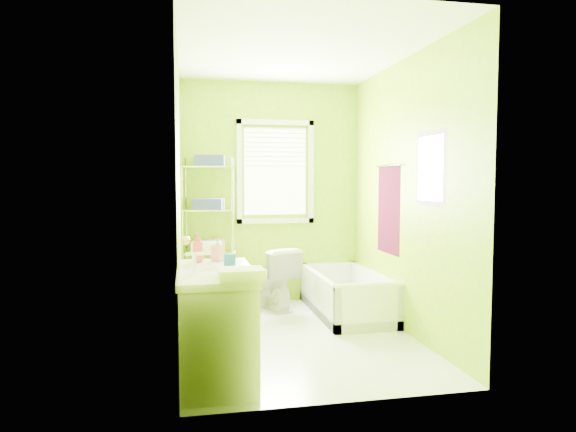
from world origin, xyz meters
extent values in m
plane|color=silver|center=(0.00, 0.00, 0.00)|extent=(2.90, 2.90, 0.00)
cube|color=#7FAA08|center=(0.00, 1.45, 1.30)|extent=(2.10, 0.04, 2.60)
cube|color=#7FAA08|center=(0.00, -1.45, 1.30)|extent=(2.10, 0.04, 2.60)
cube|color=#7FAA08|center=(-1.05, 0.00, 1.30)|extent=(0.04, 2.90, 2.60)
cube|color=#7FAA08|center=(1.05, 0.00, 1.30)|extent=(0.04, 2.90, 2.60)
cube|color=white|center=(0.00, 0.00, 2.60)|extent=(2.10, 2.90, 0.04)
cube|color=white|center=(0.05, 1.44, 1.55)|extent=(0.74, 0.01, 1.01)
cube|color=white|center=(0.05, 1.42, 0.97)|extent=(0.92, 0.05, 0.06)
cube|color=white|center=(0.05, 1.42, 2.13)|extent=(0.92, 0.05, 0.06)
cube|color=white|center=(-0.38, 1.42, 1.55)|extent=(0.06, 0.05, 1.22)
cube|color=white|center=(0.48, 1.42, 1.55)|extent=(0.06, 0.05, 1.22)
cube|color=white|center=(0.05, 1.42, 1.84)|extent=(0.72, 0.02, 0.50)
cube|color=white|center=(-1.04, -1.00, 1.00)|extent=(0.02, 0.80, 2.00)
sphere|color=gold|center=(-1.00, -0.67, 1.00)|extent=(0.07, 0.07, 0.07)
cube|color=#45071E|center=(1.04, 0.35, 1.15)|extent=(0.02, 0.58, 0.90)
cylinder|color=silver|center=(1.02, 0.35, 1.60)|extent=(0.02, 0.62, 0.02)
cube|color=#CC5972|center=(1.04, -0.55, 1.55)|extent=(0.02, 0.54, 0.64)
cube|color=white|center=(1.03, -0.55, 1.55)|extent=(0.01, 0.44, 0.54)
cube|color=white|center=(0.70, 0.71, 0.05)|extent=(0.69, 1.49, 0.10)
cube|color=white|center=(0.39, 0.71, 0.22)|extent=(0.07, 1.49, 0.45)
cube|color=white|center=(1.02, 0.71, 0.22)|extent=(0.07, 1.49, 0.45)
cube|color=white|center=(0.70, 0.00, 0.22)|extent=(0.69, 0.07, 0.45)
cube|color=white|center=(0.70, 1.42, 0.22)|extent=(0.69, 0.07, 0.45)
cylinder|color=white|center=(0.70, 0.00, 0.45)|extent=(0.69, 0.07, 0.07)
cylinder|color=#152BC6|center=(0.70, 0.21, 0.13)|extent=(0.30, 0.30, 0.05)
cylinder|color=gold|center=(0.70, 0.21, 0.18)|extent=(0.29, 0.29, 0.04)
cube|color=#152BC6|center=(0.68, 0.33, 0.22)|extent=(0.22, 0.08, 0.20)
imported|color=white|center=(-0.04, 1.08, 0.35)|extent=(0.60, 0.78, 0.71)
cube|color=white|center=(-0.79, -0.83, 0.38)|extent=(0.52, 1.03, 0.75)
cube|color=silver|center=(-0.79, -0.83, 0.78)|extent=(0.55, 1.06, 0.05)
ellipsoid|color=white|center=(-0.77, -0.97, 0.77)|extent=(0.36, 0.46, 0.12)
cylinder|color=silver|center=(-0.94, -0.97, 0.87)|extent=(0.03, 0.03, 0.16)
cylinder|color=silver|center=(-0.94, -0.97, 0.94)|extent=(0.12, 0.02, 0.02)
imported|color=#E0416F|center=(-0.91, -0.47, 0.92)|extent=(0.12, 0.12, 0.23)
imported|color=pink|center=(-0.75, -0.43, 0.89)|extent=(0.12, 0.12, 0.18)
cylinder|color=#194EA4|center=(-0.68, -0.74, 0.85)|extent=(0.09, 0.09, 0.10)
cube|color=white|center=(-0.65, -1.25, 0.84)|extent=(0.29, 0.23, 0.07)
cylinder|color=silver|center=(-1.04, 1.12, 0.85)|extent=(0.02, 0.02, 1.71)
cylinder|color=silver|center=(-1.00, 1.45, 0.85)|extent=(0.02, 0.02, 1.71)
cylinder|color=silver|center=(-0.50, 1.05, 0.85)|extent=(0.02, 0.02, 1.71)
cylinder|color=silver|center=(-0.45, 1.38, 0.85)|extent=(0.02, 0.02, 1.71)
cube|color=silver|center=(-0.75, 1.25, 0.16)|extent=(0.61, 0.42, 0.02)
cube|color=silver|center=(-0.75, 1.25, 0.64)|extent=(0.61, 0.42, 0.02)
cube|color=silver|center=(-0.75, 1.25, 1.12)|extent=(0.61, 0.42, 0.02)
cube|color=silver|center=(-0.75, 1.25, 1.60)|extent=(0.61, 0.42, 0.02)
cube|color=#3039AD|center=(-0.73, 1.14, 1.67)|extent=(0.34, 0.25, 0.12)
cube|color=white|center=(-0.73, 1.38, 1.67)|extent=(0.34, 0.25, 0.12)
cube|color=#3039AD|center=(-0.76, 1.15, 1.19)|extent=(0.34, 0.25, 0.12)
cube|color=tan|center=(-0.72, 1.38, 1.19)|extent=(0.34, 0.25, 0.12)
cube|color=white|center=(-0.78, 1.17, 0.71)|extent=(0.34, 0.25, 0.12)
cube|color=pink|center=(-0.72, 1.39, 0.71)|extent=(0.34, 0.25, 0.12)
cube|color=pink|center=(-0.47, 1.22, 0.38)|extent=(0.06, 0.30, 0.53)
camera|label=1|loc=(-0.99, -4.57, 1.45)|focal=32.00mm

